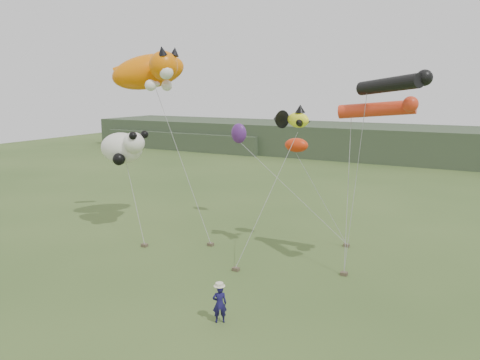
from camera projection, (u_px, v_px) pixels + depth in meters
name	position (u px, v px, depth m)	size (l,w,h in m)	color
ground	(222.00, 299.00, 19.53)	(120.00, 120.00, 0.00)	#385123
headland	(379.00, 143.00, 59.23)	(90.00, 13.00, 4.00)	#2D3D28
festival_attendant	(220.00, 304.00, 17.49)	(0.54, 0.36, 1.48)	#161246
sandbag_anchors	(254.00, 255.00, 24.58)	(11.27, 6.25, 0.16)	brown
cat_kite	(152.00, 71.00, 27.47)	(5.83, 4.78, 2.81)	orange
fish_kite	(291.00, 119.00, 23.52)	(2.54, 1.67, 1.22)	#F9FF27
tube_kites	(388.00, 97.00, 20.55)	(4.27, 2.66, 2.17)	black
panda_kite	(123.00, 148.00, 28.28)	(3.35, 2.17, 2.08)	white
misc_kites	(262.00, 138.00, 28.14)	(6.46, 3.93, 1.30)	red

